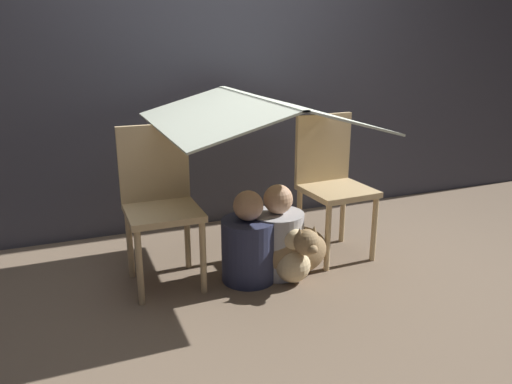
# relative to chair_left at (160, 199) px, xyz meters

# --- Properties ---
(ground_plane) EXTENTS (8.80, 8.80, 0.00)m
(ground_plane) POSITION_rel_chair_left_xyz_m (0.56, -0.30, -0.50)
(ground_plane) COLOR #7A6651
(wall_back) EXTENTS (7.00, 0.05, 2.50)m
(wall_back) POSITION_rel_chair_left_xyz_m (0.56, 0.84, 0.75)
(wall_back) COLOR #3D3D47
(wall_back) RESTS_ON ground_plane
(chair_left) EXTENTS (0.41, 0.41, 0.91)m
(chair_left) POSITION_rel_chair_left_xyz_m (0.00, 0.00, 0.00)
(chair_left) COLOR #D1B27F
(chair_left) RESTS_ON ground_plane
(chair_right) EXTENTS (0.43, 0.43, 0.91)m
(chair_right) POSITION_rel_chair_left_xyz_m (1.11, -0.00, 0.00)
(chair_right) COLOR #D1B27F
(chair_right) RESTS_ON ground_plane
(sheet_canopy) EXTENTS (1.12, 1.23, 0.16)m
(sheet_canopy) POSITION_rel_chair_left_xyz_m (0.56, -0.07, 0.48)
(sheet_canopy) COLOR silver
(person_front) EXTENTS (0.32, 0.32, 0.55)m
(person_front) POSITION_rel_chair_left_xyz_m (0.47, -0.19, -0.28)
(person_front) COLOR #2D3351
(person_front) RESTS_ON ground_plane
(person_second) EXTENTS (0.32, 0.32, 0.56)m
(person_second) POSITION_rel_chair_left_xyz_m (0.66, -0.17, -0.28)
(person_second) COLOR #B2B2B7
(person_second) RESTS_ON ground_plane
(dog) EXTENTS (0.42, 0.39, 0.37)m
(dog) POSITION_rel_chair_left_xyz_m (0.74, -0.25, -0.34)
(dog) COLOR #9E7F56
(dog) RESTS_ON ground_plane
(plush_toy) EXTENTS (0.21, 0.21, 0.33)m
(plush_toy) POSITION_rel_chair_left_xyz_m (0.70, -0.31, -0.37)
(plush_toy) COLOR beige
(plush_toy) RESTS_ON ground_plane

